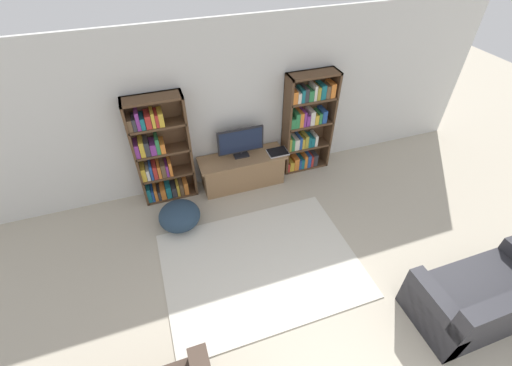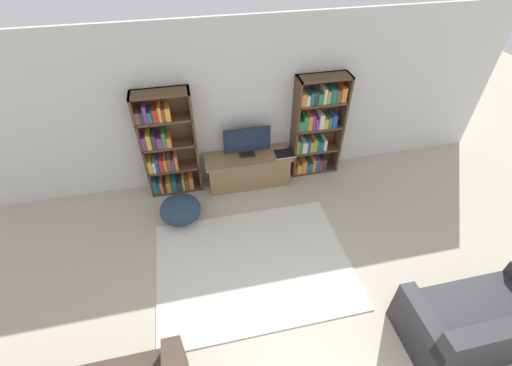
# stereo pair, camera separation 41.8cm
# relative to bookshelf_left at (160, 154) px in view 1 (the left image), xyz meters

# --- Properties ---
(wall_back) EXTENTS (8.80, 0.06, 2.60)m
(wall_back) POSITION_rel_bookshelf_left_xyz_m (1.17, 0.18, 0.48)
(wall_back) COLOR silver
(wall_back) RESTS_ON ground_plane
(bookshelf_left) EXTENTS (0.82, 0.30, 1.75)m
(bookshelf_left) POSITION_rel_bookshelf_left_xyz_m (0.00, 0.00, 0.00)
(bookshelf_left) COLOR #513823
(bookshelf_left) RESTS_ON ground_plane
(bookshelf_right) EXTENTS (0.82, 0.30, 1.75)m
(bookshelf_right) POSITION_rel_bookshelf_left_xyz_m (2.40, -0.00, 0.04)
(bookshelf_right) COLOR #513823
(bookshelf_right) RESTS_ON ground_plane
(tv_stand) EXTENTS (1.41, 0.49, 0.54)m
(tv_stand) POSITION_rel_bookshelf_left_xyz_m (1.24, -0.13, -0.55)
(tv_stand) COLOR #8E6B47
(tv_stand) RESTS_ON ground_plane
(television) EXTENTS (0.75, 0.16, 0.50)m
(television) POSITION_rel_bookshelf_left_xyz_m (1.24, -0.08, -0.01)
(television) COLOR black
(television) RESTS_ON tv_stand
(laptop) EXTENTS (0.33, 0.25, 0.03)m
(laptop) POSITION_rel_bookshelf_left_xyz_m (1.83, -0.20, -0.26)
(laptop) COLOR #B7B7BC
(laptop) RESTS_ON tv_stand
(area_rug) EXTENTS (2.55, 1.91, 0.02)m
(area_rug) POSITION_rel_bookshelf_left_xyz_m (0.97, -1.81, -0.81)
(area_rug) COLOR beige
(area_rug) RESTS_ON ground_plane
(couch_right_sofa) EXTENTS (1.56, 0.82, 0.82)m
(couch_right_sofa) POSITION_rel_bookshelf_left_xyz_m (3.14, -3.27, -0.53)
(couch_right_sofa) COLOR #2D2D33
(couch_right_sofa) RESTS_ON ground_plane
(beanbag_ottoman) EXTENTS (0.61, 0.61, 0.37)m
(beanbag_ottoman) POSITION_rel_bookshelf_left_xyz_m (0.08, -0.74, -0.64)
(beanbag_ottoman) COLOR #23384C
(beanbag_ottoman) RESTS_ON ground_plane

